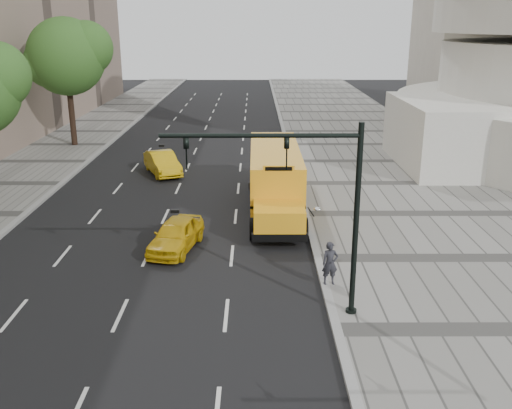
{
  "coord_description": "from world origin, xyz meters",
  "views": [
    {
      "loc": [
        3.44,
        -26.78,
        9.22
      ],
      "look_at": [
        3.5,
        -4.0,
        1.9
      ],
      "focal_mm": 40.0,
      "sensor_mm": 36.0,
      "label": 1
    }
  ],
  "objects_px": {
    "taxi_near": "(176,235)",
    "traffic_signal": "(312,197)",
    "pedestrian": "(330,263)",
    "school_bus": "(275,173)",
    "tree_c": "(68,56)",
    "taxi_far": "(162,163)"
  },
  "relations": [
    {
      "from": "school_bus",
      "to": "pedestrian",
      "type": "bearing_deg",
      "value": -80.35
    },
    {
      "from": "taxi_far",
      "to": "pedestrian",
      "type": "distance_m",
      "value": 18.37
    },
    {
      "from": "taxi_far",
      "to": "pedestrian",
      "type": "bearing_deg",
      "value": -85.49
    },
    {
      "from": "tree_c",
      "to": "traffic_signal",
      "type": "height_order",
      "value": "tree_c"
    },
    {
      "from": "traffic_signal",
      "to": "pedestrian",
      "type": "bearing_deg",
      "value": 65.72
    },
    {
      "from": "tree_c",
      "to": "traffic_signal",
      "type": "bearing_deg",
      "value": -59.83
    },
    {
      "from": "tree_c",
      "to": "taxi_near",
      "type": "xyz_separation_m",
      "value": [
        10.51,
        -21.03,
        -6.15
      ]
    },
    {
      "from": "taxi_near",
      "to": "pedestrian",
      "type": "distance_m",
      "value": 7.05
    },
    {
      "from": "pedestrian",
      "to": "traffic_signal",
      "type": "distance_m",
      "value": 3.91
    },
    {
      "from": "pedestrian",
      "to": "traffic_signal",
      "type": "xyz_separation_m",
      "value": [
        -0.96,
        -2.12,
        3.14
      ]
    },
    {
      "from": "tree_c",
      "to": "school_bus",
      "type": "height_order",
      "value": "tree_c"
    },
    {
      "from": "taxi_near",
      "to": "school_bus",
      "type": "bearing_deg",
      "value": 66.36
    },
    {
      "from": "taxi_near",
      "to": "taxi_far",
      "type": "distance_m",
      "value": 12.86
    },
    {
      "from": "school_bus",
      "to": "taxi_far",
      "type": "distance_m",
      "value": 9.58
    },
    {
      "from": "pedestrian",
      "to": "traffic_signal",
      "type": "height_order",
      "value": "traffic_signal"
    },
    {
      "from": "tree_c",
      "to": "traffic_signal",
      "type": "relative_size",
      "value": 1.5
    },
    {
      "from": "school_bus",
      "to": "taxi_near",
      "type": "bearing_deg",
      "value": -125.92
    },
    {
      "from": "tree_c",
      "to": "school_bus",
      "type": "distance_m",
      "value": 21.72
    },
    {
      "from": "taxi_near",
      "to": "traffic_signal",
      "type": "distance_m",
      "value": 8.42
    },
    {
      "from": "school_bus",
      "to": "traffic_signal",
      "type": "distance_m",
      "value": 12.07
    },
    {
      "from": "school_bus",
      "to": "traffic_signal",
      "type": "bearing_deg",
      "value": -86.65
    },
    {
      "from": "traffic_signal",
      "to": "school_bus",
      "type": "bearing_deg",
      "value": 93.35
    }
  ]
}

